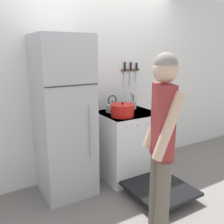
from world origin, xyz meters
name	(u,v)px	position (x,y,z in m)	size (l,w,h in m)	color
ground_plane	(97,169)	(0.00, 0.00, 0.00)	(14.00, 14.00, 0.00)	slate
wall_back	(95,83)	(0.00, 0.03, 1.27)	(10.00, 0.06, 2.55)	silver
refrigerator	(64,118)	(-0.59, -0.31, 0.95)	(0.60, 0.65, 1.89)	#B7BABF
stove_range	(129,145)	(0.30, -0.38, 0.45)	(0.76, 1.40, 0.90)	white
dutch_oven_pot	(122,110)	(0.13, -0.47, 0.98)	(0.35, 0.31, 0.18)	red
tea_kettle	(112,107)	(0.14, -0.20, 0.97)	(0.22, 0.17, 0.23)	silver
utensil_jar	(133,105)	(0.49, -0.20, 0.96)	(0.10, 0.10, 0.23)	#B7BABF
person	(162,142)	(-0.20, -1.57, 0.97)	(0.36, 0.41, 1.70)	#6B6051
wall_knife_strip	(130,70)	(0.56, -0.02, 1.44)	(0.31, 0.03, 0.36)	brown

